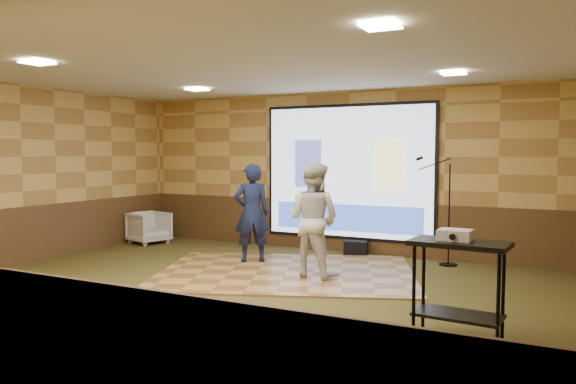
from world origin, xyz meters
The scene contains 18 objects.
ground centered at (0.00, 0.00, 0.00)m, with size 9.00×9.00×0.00m, color #313618.
room_shell centered at (0.00, 0.00, 2.09)m, with size 9.04×7.04×3.02m.
wainscot_back centered at (0.00, 3.48, 0.47)m, with size 9.00×0.04×0.95m, color #433116.
wainscot_front centered at (0.00, -3.48, 0.47)m, with size 9.00×0.04×0.95m, color #433116.
wainscot_left centered at (-4.48, 0.00, 0.47)m, with size 0.04×7.00×0.95m, color #433116.
projector_screen centered at (0.00, 3.44, 1.47)m, with size 3.32×0.06×2.52m.
downlight_nw centered at (-2.20, 1.80, 2.97)m, with size 0.32×0.32×0.02m, color beige.
downlight_ne centered at (2.20, 1.80, 2.97)m, with size 0.32×0.32×0.02m, color beige.
downlight_sw centered at (-2.20, -1.50, 2.97)m, with size 0.32×0.32×0.02m, color beige.
downlight_se centered at (2.20, -1.50, 2.97)m, with size 0.32×0.32×0.02m, color beige.
dance_floor centered at (-0.17, 1.28, 0.01)m, with size 3.88×2.95×0.03m, color #AA7F3E.
player_left centered at (-1.04, 1.71, 0.85)m, with size 0.60×0.39×1.65m, color #12193A.
player_right centered at (0.34, 1.16, 0.87)m, with size 0.82×0.64×1.69m, color beige.
av_table centered at (2.77, -0.69, 0.70)m, with size 0.94×0.49×0.99m.
projector centered at (2.72, -0.65, 1.04)m, with size 0.32×0.27×0.11m, color silver.
mic_stand centered at (1.89, 3.03, 0.49)m, with size 0.71×0.29×1.81m.
banquet_chair centered at (-3.98, 2.52, 0.33)m, with size 0.69×0.71×0.65m, color gray.
duffel_bag centered at (0.24, 3.25, 0.13)m, with size 0.41×0.27×0.25m, color black.
Camera 1 is at (3.77, -6.33, 1.86)m, focal length 35.00 mm.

